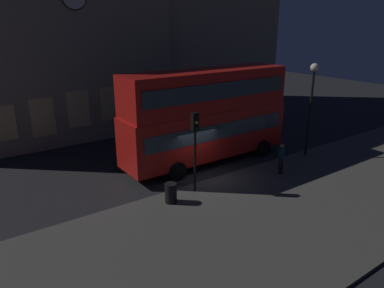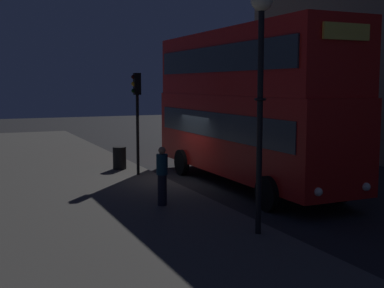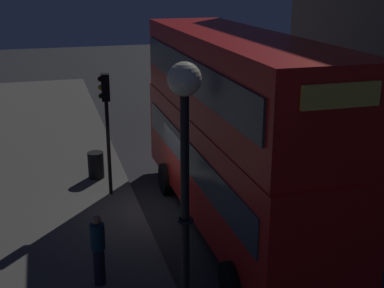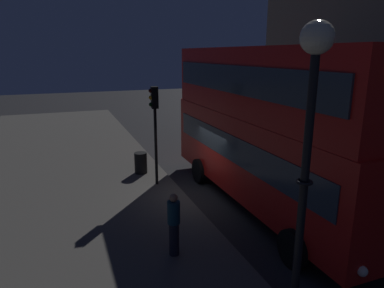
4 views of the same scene
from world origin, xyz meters
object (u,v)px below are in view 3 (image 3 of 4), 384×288
(traffic_light_near_kerb, at_px, (106,109))
(pedestrian, at_px, (98,249))
(litter_bin, at_px, (96,165))
(double_decker_bus, at_px, (233,125))
(street_lamp, at_px, (185,162))

(traffic_light_near_kerb, height_order, pedestrian, traffic_light_near_kerb)
(pedestrian, distance_m, litter_bin, 6.85)
(pedestrian, bearing_deg, traffic_light_near_kerb, -93.40)
(litter_bin, bearing_deg, double_decker_bus, 36.11)
(street_lamp, distance_m, litter_bin, 11.09)
(double_decker_bus, distance_m, litter_bin, 6.34)
(pedestrian, height_order, litter_bin, pedestrian)
(double_decker_bus, distance_m, street_lamp, 6.57)
(street_lamp, bearing_deg, double_decker_bus, 152.74)
(street_lamp, height_order, pedestrian, street_lamp)
(traffic_light_near_kerb, height_order, litter_bin, traffic_light_near_kerb)
(street_lamp, bearing_deg, litter_bin, -177.41)
(double_decker_bus, bearing_deg, traffic_light_near_kerb, -134.42)
(street_lamp, xyz_separation_m, litter_bin, (-10.43, -0.47, -3.76))
(pedestrian, xyz_separation_m, litter_bin, (-6.80, 0.64, -0.44))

